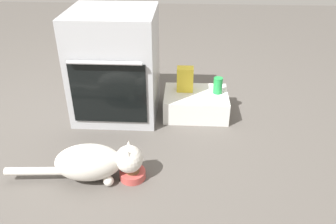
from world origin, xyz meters
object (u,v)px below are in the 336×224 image
Objects in this scene: food_bowl at (133,173)px; soda_can at (218,85)px; oven at (115,65)px; pantry_cabinet at (196,104)px; cat at (95,162)px; snack_bag at (185,79)px.

soda_can is (0.53, 0.77, 0.20)m from food_bowl.
soda_can is (0.74, 0.01, -0.15)m from oven.
pantry_cabinet is 3.90× the size of soda_can.
cat reaches higher than food_bowl.
soda_can is at bearing 41.62° from cat.
oven is 0.76m from soda_can.
snack_bag is 0.24m from soda_can.
snack_bag is at bearing 5.06° from oven.
snack_bag reaches higher than pantry_cabinet.
cat is (0.01, -0.77, -0.26)m from oven.
pantry_cabinet is 0.84m from food_bowl.
snack_bag is at bearing 172.44° from soda_can.
cat is (-0.20, -0.02, 0.09)m from food_bowl.
cat is (-0.57, -0.77, 0.04)m from pantry_cabinet.
soda_can is (0.16, 0.02, 0.14)m from pantry_cabinet.
oven is 6.37× the size of soda_can.
soda_can reaches higher than pantry_cabinet.
pantry_cabinet is at bearing -31.42° from snack_bag.
oven is 0.52m from snack_bag.
cat is 0.96m from snack_bag.
oven is 5.12× the size of food_bowl.
food_bowl is (-0.37, -0.75, -0.06)m from pantry_cabinet.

